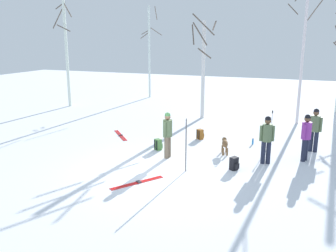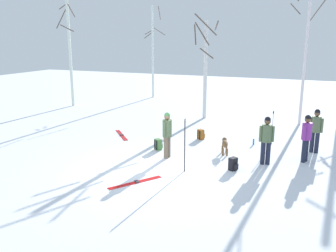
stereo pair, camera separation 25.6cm
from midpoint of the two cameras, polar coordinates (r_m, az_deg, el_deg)
ground_plane at (r=11.96m, az=-1.23°, el=-7.35°), size 60.00×60.00×0.00m
person_0 at (r=14.83m, az=22.97°, el=-0.29°), size 0.51×0.34×1.72m
person_1 at (r=13.06m, az=0.43°, el=-0.97°), size 0.34×0.52×1.72m
person_2 at (r=12.88m, az=15.99°, el=-1.75°), size 0.50×0.34×1.72m
person_3 at (r=13.60m, az=21.72°, el=-1.38°), size 0.34×0.49×1.72m
dog at (r=13.85m, az=9.58°, el=-2.85°), size 0.39×0.87×0.57m
ski_pair_planted_0 at (r=11.76m, az=3.31°, el=-3.14°), size 0.04×0.14×1.80m
ski_pair_lying_0 at (r=16.45m, az=-6.98°, el=-1.44°), size 1.39×1.52×0.05m
ski_pair_lying_1 at (r=11.16m, az=-4.53°, el=-8.95°), size 1.15×1.58×0.05m
ski_poles_0 at (r=15.29m, az=16.78°, el=-0.18°), size 0.07×0.23×1.44m
backpack_0 at (r=12.27m, az=10.94°, el=-5.99°), size 0.34×0.33×0.44m
backpack_1 at (r=14.20m, az=-1.05°, el=-2.97°), size 0.33×0.34×0.44m
backpack_2 at (r=15.72m, az=5.74°, el=-1.36°), size 0.34×0.34×0.44m
water_bottle_0 at (r=15.32m, az=13.96°, el=-2.48°), size 0.07×0.07×0.25m
birch_tree_0 at (r=23.85m, az=-15.12°, el=12.25°), size 1.21×1.29×7.27m
birch_tree_1 at (r=26.56m, az=-2.15°, el=11.92°), size 1.40×1.46×6.55m
birch_tree_2 at (r=19.53m, az=6.34°, el=9.51°), size 1.53×1.51×5.55m
birch_tree_3 at (r=19.22m, az=21.43°, el=10.89°), size 1.67×1.66×7.24m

